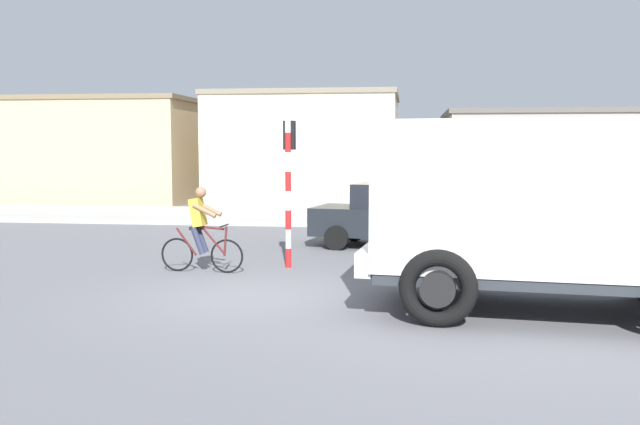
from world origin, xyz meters
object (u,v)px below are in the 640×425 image
object	(u,v)px
truck_foreground	(551,203)
traffic_light_pole	(289,168)
car_red_near	(396,215)
cyclist	(201,229)

from	to	relation	value
truck_foreground	traffic_light_pole	world-z (taller)	traffic_light_pole
car_red_near	truck_foreground	bearing A→B (deg)	-69.32
truck_foreground	cyclist	distance (m)	6.81
truck_foreground	car_red_near	distance (m)	6.98
cyclist	car_red_near	size ratio (longest dim) A/B	0.41
truck_foreground	traffic_light_pole	bearing A→B (deg)	143.47
traffic_light_pole	car_red_near	xyz separation A→B (m)	(2.16, 3.07, -1.25)
truck_foreground	cyclist	xyz separation A→B (m)	(-6.25, 2.58, -0.80)
truck_foreground	traffic_light_pole	distance (m)	5.75
cyclist	truck_foreground	bearing A→B (deg)	-22.46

